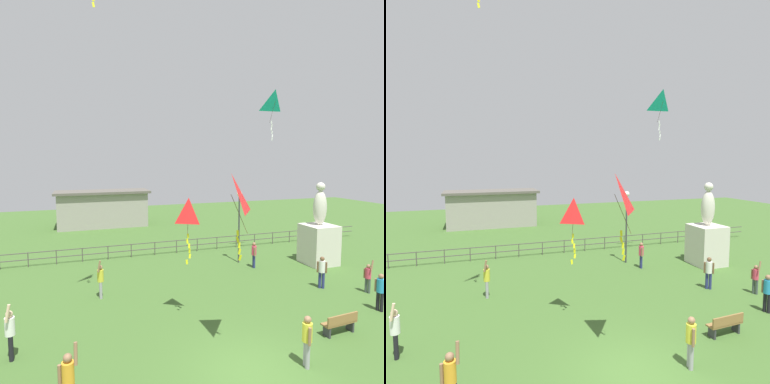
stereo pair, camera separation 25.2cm
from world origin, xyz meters
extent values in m
plane|color=#3D6028|center=(0.00, 0.00, 0.00)|extent=(80.00, 80.00, 0.00)
cube|color=beige|center=(9.74, 8.55, 1.29)|extent=(1.94, 1.94, 2.58)
ellipsoid|color=beige|center=(9.74, 8.55, 3.71)|extent=(0.90, 0.76, 2.25)
sphere|color=beige|center=(9.74, 8.55, 5.08)|extent=(0.56, 0.56, 0.56)
cylinder|color=#38383D|center=(4.88, 10.47, 2.22)|extent=(0.10, 0.10, 4.45)
sphere|color=white|center=(4.88, 10.47, 4.60)|extent=(0.36, 0.36, 0.36)
cube|color=olive|center=(4.41, 1.04, 0.45)|extent=(1.52, 0.49, 0.06)
cube|color=olive|center=(4.42, 0.86, 0.67)|extent=(1.50, 0.15, 0.36)
cube|color=#333338|center=(3.81, 1.00, 0.23)|extent=(0.08, 0.36, 0.45)
cube|color=#333338|center=(5.01, 1.07, 0.23)|extent=(0.08, 0.36, 0.45)
cylinder|color=orange|center=(-5.46, 0.06, 1.18)|extent=(0.32, 0.32, 0.62)
sphere|color=#8C6647|center=(-5.46, 0.06, 1.61)|extent=(0.23, 0.23, 0.23)
cylinder|color=#8C6647|center=(-5.25, -0.02, 1.73)|extent=(0.12, 0.19, 0.59)
cylinder|color=#8C6647|center=(-5.67, 0.09, 1.14)|extent=(0.10, 0.10, 0.59)
cylinder|color=#99999E|center=(-4.17, 7.47, 0.42)|extent=(0.14, 0.14, 0.84)
cylinder|color=#99999E|center=(-4.16, 7.64, 0.42)|extent=(0.14, 0.14, 0.84)
cylinder|color=gold|center=(-4.17, 7.55, 1.14)|extent=(0.31, 0.31, 0.59)
sphere|color=#8C6647|center=(-4.17, 7.55, 1.55)|extent=(0.23, 0.23, 0.23)
cylinder|color=#8C6647|center=(-4.22, 7.35, 1.67)|extent=(0.19, 0.10, 0.57)
cylinder|color=#8C6647|center=(-4.16, 7.76, 1.10)|extent=(0.09, 0.09, 0.56)
cylinder|color=#99999E|center=(1.87, -0.21, 0.44)|extent=(0.15, 0.15, 0.88)
cylinder|color=#99999E|center=(1.82, -0.37, 0.44)|extent=(0.15, 0.15, 0.88)
cylinder|color=gold|center=(1.84, -0.29, 1.19)|extent=(0.32, 0.32, 0.62)
sphere|color=#8C6647|center=(1.84, -0.29, 1.62)|extent=(0.24, 0.24, 0.24)
cylinder|color=#8C6647|center=(1.91, -0.08, 1.16)|extent=(0.10, 0.10, 0.59)
cylinder|color=#8C6647|center=(1.78, -0.49, 1.16)|extent=(0.10, 0.10, 0.59)
cylinder|color=navy|center=(7.06, 4.98, 0.43)|extent=(0.15, 0.15, 0.87)
cylinder|color=navy|center=(6.93, 5.09, 0.43)|extent=(0.15, 0.15, 0.87)
cylinder|color=white|center=(7.00, 5.04, 1.17)|extent=(0.32, 0.32, 0.61)
sphere|color=brown|center=(7.00, 5.04, 1.60)|extent=(0.23, 0.23, 0.23)
cylinder|color=brown|center=(7.16, 4.90, 1.14)|extent=(0.10, 0.10, 0.58)
cylinder|color=brown|center=(6.83, 5.17, 1.14)|extent=(0.10, 0.10, 0.58)
cylinder|color=navy|center=(5.28, 9.11, 0.41)|extent=(0.14, 0.14, 0.82)
cylinder|color=navy|center=(5.32, 9.26, 0.41)|extent=(0.14, 0.14, 0.82)
cylinder|color=#D83F59|center=(5.30, 9.19, 1.12)|extent=(0.30, 0.30, 0.58)
sphere|color=#8C6647|center=(5.30, 9.19, 1.52)|extent=(0.22, 0.22, 0.22)
cylinder|color=#8C6647|center=(5.24, 8.99, 1.08)|extent=(0.09, 0.09, 0.55)
cylinder|color=#8C6647|center=(5.36, 9.38, 1.08)|extent=(0.09, 0.09, 0.55)
cylinder|color=#3F4C47|center=(8.83, 3.68, 0.38)|extent=(0.13, 0.13, 0.76)
cylinder|color=#3F4C47|center=(8.77, 3.82, 0.38)|extent=(0.13, 0.13, 0.76)
cylinder|color=#D83F59|center=(8.80, 3.75, 1.03)|extent=(0.28, 0.28, 0.54)
sphere|color=#8C6647|center=(8.80, 3.75, 1.39)|extent=(0.20, 0.20, 0.20)
cylinder|color=#8C6647|center=(8.83, 3.56, 1.50)|extent=(0.24, 0.16, 0.51)
cylinder|color=#8C6647|center=(8.73, 3.93, 0.99)|extent=(0.08, 0.08, 0.51)
cylinder|color=black|center=(7.59, 2.07, 0.44)|extent=(0.15, 0.15, 0.87)
cylinder|color=black|center=(7.64, 1.91, 0.44)|extent=(0.15, 0.15, 0.87)
cylinder|color=#268CBF|center=(7.61, 1.99, 1.18)|extent=(0.32, 0.32, 0.62)
sphere|color=#8C6647|center=(7.61, 1.99, 1.60)|extent=(0.23, 0.23, 0.23)
cylinder|color=#8C6647|center=(7.54, 2.19, 1.14)|extent=(0.10, 0.10, 0.58)
cylinder|color=black|center=(-7.37, 3.24, 0.44)|extent=(0.15, 0.15, 0.88)
cylinder|color=black|center=(-7.41, 3.41, 0.44)|extent=(0.15, 0.15, 0.88)
cylinder|color=white|center=(-7.39, 3.32, 1.19)|extent=(0.32, 0.32, 0.62)
sphere|color=beige|center=(-7.39, 3.32, 1.61)|extent=(0.24, 0.24, 0.24)
cylinder|color=beige|center=(-7.39, 3.10, 1.74)|extent=(0.22, 0.14, 0.60)
cylinder|color=beige|center=(-7.43, 3.53, 1.15)|extent=(0.10, 0.10, 0.59)
pyramid|color=red|center=(-0.21, 1.24, 5.63)|extent=(1.10, 1.21, 1.31)
cylinder|color=#4C381E|center=(0.02, 1.07, 4.97)|extent=(0.49, 0.36, 1.32)
cube|color=yellow|center=(-0.04, 1.04, 4.33)|extent=(0.09, 0.02, 0.20)
cube|color=yellow|center=(-0.04, 1.04, 4.11)|extent=(0.11, 0.05, 0.21)
cube|color=yellow|center=(0.04, 1.09, 3.89)|extent=(0.08, 0.02, 0.20)
cube|color=yellow|center=(0.06, 1.09, 3.67)|extent=(0.11, 0.02, 0.21)
cube|color=yellow|center=(0.10, 1.11, 3.45)|extent=(0.12, 0.04, 0.21)
pyramid|color=red|center=(-0.71, 4.23, 4.66)|extent=(0.83, 0.69, 1.06)
cylinder|color=#4C381E|center=(-0.79, 4.08, 4.13)|extent=(0.20, 0.32, 1.06)
cube|color=yellow|center=(-0.79, 4.08, 3.63)|extent=(0.10, 0.04, 0.21)
cube|color=yellow|center=(-0.83, 4.06, 3.41)|extent=(0.10, 0.03, 0.21)
cube|color=yellow|center=(-0.73, 4.11, 3.19)|extent=(0.09, 0.05, 0.20)
cube|color=yellow|center=(-0.71, 4.12, 2.97)|extent=(0.08, 0.02, 0.20)
cube|color=yellow|center=(-0.70, 4.13, 2.75)|extent=(0.11, 0.05, 0.21)
cube|color=yellow|center=(-0.85, 4.05, 2.53)|extent=(0.10, 0.03, 0.20)
pyramid|color=#19B2B2|center=(7.36, 10.33, 10.66)|extent=(1.21, 0.87, 1.33)
cylinder|color=#4C381E|center=(7.39, 10.71, 10.00)|extent=(0.08, 0.77, 1.33)
cube|color=white|center=(7.31, 10.67, 9.31)|extent=(0.10, 0.03, 0.20)
cube|color=white|center=(7.36, 10.69, 9.09)|extent=(0.12, 0.03, 0.21)
cube|color=white|center=(7.30, 10.67, 8.87)|extent=(0.10, 0.02, 0.21)
cube|color=white|center=(7.39, 10.71, 8.65)|extent=(0.11, 0.03, 0.21)
cube|color=white|center=(7.44, 10.74, 8.43)|extent=(0.12, 0.03, 0.21)
cube|color=white|center=(7.40, 10.72, 8.21)|extent=(0.11, 0.03, 0.21)
cube|color=yellow|center=(-4.31, 4.75, 12.60)|extent=(0.11, 0.03, 0.21)
cylinder|color=#4C4742|center=(-8.22, 14.00, 0.47)|extent=(0.06, 0.06, 0.95)
cylinder|color=#4C4742|center=(-6.55, 14.00, 0.47)|extent=(0.06, 0.06, 0.95)
cylinder|color=#4C4742|center=(-4.94, 14.00, 0.47)|extent=(0.06, 0.06, 0.95)
cylinder|color=#4C4742|center=(-3.27, 14.00, 0.47)|extent=(0.06, 0.06, 0.95)
cylinder|color=#4C4742|center=(-1.68, 14.00, 0.47)|extent=(0.06, 0.06, 0.95)
cylinder|color=#4C4742|center=(0.00, 14.00, 0.47)|extent=(0.06, 0.06, 0.95)
cylinder|color=#4C4742|center=(1.63, 14.00, 0.47)|extent=(0.06, 0.06, 0.95)
cylinder|color=#4C4742|center=(3.24, 14.00, 0.47)|extent=(0.06, 0.06, 0.95)
cylinder|color=#4C4742|center=(4.85, 14.00, 0.47)|extent=(0.06, 0.06, 0.95)
cylinder|color=#4C4742|center=(6.49, 14.00, 0.47)|extent=(0.06, 0.06, 0.95)
cylinder|color=#4C4742|center=(8.11, 14.00, 0.47)|extent=(0.06, 0.06, 0.95)
cylinder|color=#4C4742|center=(9.78, 14.00, 0.47)|extent=(0.06, 0.06, 0.95)
cylinder|color=#4C4742|center=(11.40, 14.00, 0.47)|extent=(0.06, 0.06, 0.95)
cylinder|color=#4C4742|center=(13.06, 14.00, 0.47)|extent=(0.06, 0.06, 0.95)
cylinder|color=#4C4742|center=(14.66, 14.00, 0.47)|extent=(0.06, 0.06, 0.95)
cylinder|color=#4C4742|center=(16.29, 14.00, 0.47)|extent=(0.06, 0.06, 0.95)
cube|color=#4C4742|center=(0.00, 14.00, 0.91)|extent=(36.00, 0.05, 0.05)
cube|color=#4C4742|center=(0.00, 14.00, 0.47)|extent=(36.00, 0.05, 0.05)
cube|color=gray|center=(-2.73, 26.00, 1.72)|extent=(8.73, 3.26, 3.45)
cube|color=#59544C|center=(-2.73, 26.00, 3.57)|extent=(9.33, 3.86, 0.24)
camera|label=1|loc=(-5.05, -8.71, 6.75)|focal=30.80mm
camera|label=2|loc=(-4.81, -8.79, 6.75)|focal=30.80mm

